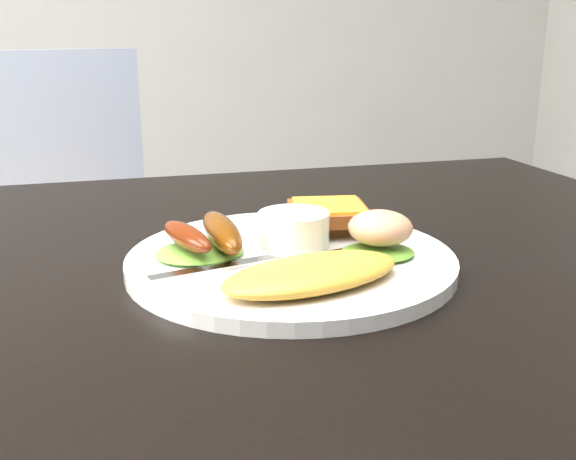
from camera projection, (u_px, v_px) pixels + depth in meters
dining_table at (164, 292)px, 0.60m from camera, size 1.20×0.80×0.04m
dining_chair at (69, 265)px, 1.50m from camera, size 0.49×0.49×0.05m
person at (214, 149)px, 1.09m from camera, size 0.64×0.52×1.54m
plate at (291, 261)px, 0.60m from camera, size 0.29×0.29×0.01m
lettuce_left at (200, 252)px, 0.59m from camera, size 0.09×0.08×0.01m
lettuce_right at (377, 252)px, 0.59m from camera, size 0.07×0.07×0.01m
omelette at (312, 274)px, 0.52m from camera, size 0.17×0.11×0.02m
sausage_a at (187, 236)px, 0.58m from camera, size 0.05×0.09×0.02m
sausage_b at (222, 232)px, 0.59m from camera, size 0.03×0.11×0.03m
ramekin at (294, 232)px, 0.60m from camera, size 0.08×0.08×0.04m
toast_a at (308, 223)px, 0.67m from camera, size 0.08×0.08×0.01m
toast_b at (329, 213)px, 0.66m from camera, size 0.09×0.09×0.01m
potato_salad at (380, 228)px, 0.59m from camera, size 0.07×0.07×0.03m
fork at (238, 265)px, 0.56m from camera, size 0.15×0.05×0.00m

